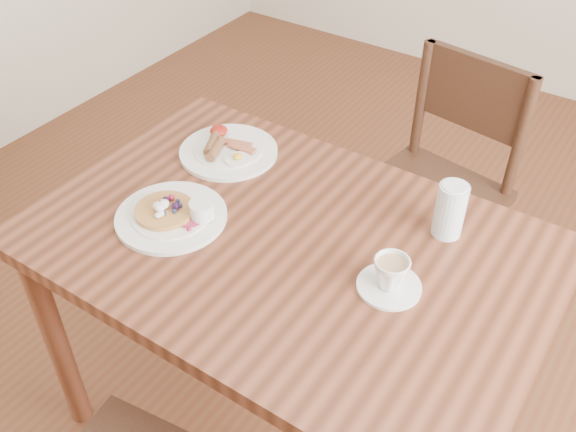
% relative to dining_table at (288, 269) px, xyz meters
% --- Properties ---
extents(ground, '(5.00, 5.00, 0.00)m').
position_rel_dining_table_xyz_m(ground, '(0.00, 0.00, -0.65)').
color(ground, brown).
rests_on(ground, ground).
extents(dining_table, '(1.20, 0.80, 0.75)m').
position_rel_dining_table_xyz_m(dining_table, '(0.00, 0.00, 0.00)').
color(dining_table, brown).
rests_on(dining_table, ground).
extents(chair_far, '(0.48, 0.48, 0.88)m').
position_rel_dining_table_xyz_m(chair_far, '(0.09, 0.75, -0.16)').
color(chair_far, '#3D2016').
rests_on(chair_far, ground).
extents(pancake_plate, '(0.27, 0.27, 0.06)m').
position_rel_dining_table_xyz_m(pancake_plate, '(-0.27, -0.09, 0.11)').
color(pancake_plate, white).
rests_on(pancake_plate, dining_table).
extents(breakfast_plate, '(0.27, 0.27, 0.04)m').
position_rel_dining_table_xyz_m(breakfast_plate, '(-0.34, 0.20, 0.11)').
color(breakfast_plate, white).
rests_on(breakfast_plate, dining_table).
extents(teacup_saucer, '(0.14, 0.14, 0.08)m').
position_rel_dining_table_xyz_m(teacup_saucer, '(0.27, -0.01, 0.13)').
color(teacup_saucer, white).
rests_on(teacup_saucer, dining_table).
extents(water_glass, '(0.07, 0.07, 0.14)m').
position_rel_dining_table_xyz_m(water_glass, '(0.30, 0.23, 0.17)').
color(water_glass, silver).
rests_on(water_glass, dining_table).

